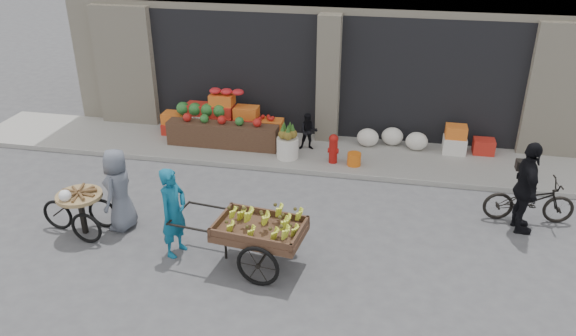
% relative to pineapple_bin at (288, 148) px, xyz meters
% --- Properties ---
extents(ground, '(80.00, 80.00, 0.00)m').
position_rel_pineapple_bin_xyz_m(ground, '(0.75, -3.60, -0.37)').
color(ground, '#424244').
rests_on(ground, ground).
extents(sidewalk, '(18.00, 2.20, 0.12)m').
position_rel_pineapple_bin_xyz_m(sidewalk, '(0.75, 0.50, -0.31)').
color(sidewalk, gray).
rests_on(sidewalk, ground).
extents(fruit_display, '(3.10, 1.12, 1.24)m').
position_rel_pineapple_bin_xyz_m(fruit_display, '(-1.73, 0.78, 0.30)').
color(fruit_display, red).
rests_on(fruit_display, sidewalk).
extents(pineapple_bin, '(0.52, 0.52, 0.50)m').
position_rel_pineapple_bin_xyz_m(pineapple_bin, '(0.00, 0.00, 0.00)').
color(pineapple_bin, silver).
rests_on(pineapple_bin, sidewalk).
extents(fire_hydrant, '(0.22, 0.22, 0.71)m').
position_rel_pineapple_bin_xyz_m(fire_hydrant, '(1.10, -0.05, 0.13)').
color(fire_hydrant, '#A5140F').
rests_on(fire_hydrant, sidewalk).
extents(orange_bucket, '(0.32, 0.32, 0.30)m').
position_rel_pineapple_bin_xyz_m(orange_bucket, '(1.60, -0.10, -0.10)').
color(orange_bucket, orange).
rests_on(orange_bucket, sidewalk).
extents(right_bay_goods, '(3.35, 0.60, 0.70)m').
position_rel_pineapple_bin_xyz_m(right_bay_goods, '(3.36, 1.10, 0.04)').
color(right_bay_goods, silver).
rests_on(right_bay_goods, sidewalk).
extents(seated_person, '(0.51, 0.43, 0.93)m').
position_rel_pineapple_bin_xyz_m(seated_person, '(0.40, 0.60, 0.21)').
color(seated_person, black).
rests_on(seated_person, sidewalk).
extents(banana_cart, '(2.62, 1.32, 1.05)m').
position_rel_pineapple_bin_xyz_m(banana_cart, '(0.33, -4.21, 0.40)').
color(banana_cart, brown).
rests_on(banana_cart, ground).
extents(vendor_woman, '(0.54, 0.69, 1.66)m').
position_rel_pineapple_bin_xyz_m(vendor_woman, '(-1.18, -4.13, 0.46)').
color(vendor_woman, '#105A7C').
rests_on(vendor_woman, ground).
extents(tricycle_cart, '(1.44, 0.89, 0.95)m').
position_rel_pineapple_bin_xyz_m(tricycle_cart, '(-3.15, -3.86, 0.20)').
color(tricycle_cart, '#9E7F51').
rests_on(tricycle_cart, ground).
extents(vendor_grey, '(0.54, 0.81, 1.63)m').
position_rel_pineapple_bin_xyz_m(vendor_grey, '(-2.52, -3.52, 0.44)').
color(vendor_grey, slate).
rests_on(vendor_grey, ground).
extents(bicycle, '(1.76, 0.73, 0.90)m').
position_rel_pineapple_bin_xyz_m(bicycle, '(5.15, -1.71, 0.08)').
color(bicycle, black).
rests_on(bicycle, ground).
extents(cyclist, '(0.53, 1.09, 1.81)m').
position_rel_pineapple_bin_xyz_m(cyclist, '(4.95, -2.11, 0.54)').
color(cyclist, black).
rests_on(cyclist, ground).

